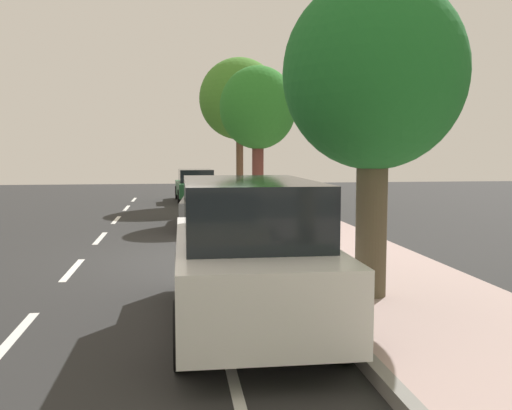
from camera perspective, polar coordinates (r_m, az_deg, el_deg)
The scene contains 13 objects.
ground at distance 12.61m, azimuth -5.71°, elevation -5.45°, with size 59.77×59.77×0.00m, color #292929.
sidewalk at distance 13.10m, azimuth 8.27°, elevation -4.69°, with size 3.06×37.35×0.17m, color #AF928D.
curb_edge at distance 12.75m, azimuth 1.29°, elevation -4.92°, with size 0.16×37.35×0.17m, color gray.
lane_stripe_centre at distance 12.02m, azimuth -17.97°, elevation -6.20°, with size 0.14×35.80×0.01m.
lane_stripe_bike_edge at distance 12.61m, azimuth -5.35°, elevation -5.42°, with size 0.12×37.35×0.01m, color white.
parked_suv_white_second at distance 7.66m, azimuth -0.83°, elevation -4.68°, with size 2.00×4.72×1.99m.
parked_sedan_grey_mid at distance 18.11m, azimuth -4.59°, elevation 0.26°, with size 2.06×4.51×1.52m.
parked_sedan_green_far at distance 27.24m, azimuth -6.09°, elevation 1.97°, with size 1.97×4.47×1.52m.
bicycle_at_curb at distance 11.67m, azimuth -0.18°, elevation -4.43°, with size 1.72×0.50×0.76m.
cyclist_with_backpack at distance 11.16m, azimuth 1.27°, elevation -1.16°, with size 0.46×0.61×1.78m.
street_tree_mid_block at distance 8.76m, azimuth 11.79°, elevation 12.47°, with size 2.71×2.71×4.77m.
street_tree_far_end at distance 20.52m, azimuth 0.19°, elevation 9.63°, with size 2.74×2.74×5.24m.
street_tree_corner at distance 26.42m, azimuth -1.66°, elevation 10.59°, with size 3.70×3.70×6.47m.
Camera 1 is at (-0.48, -12.38, 2.37)m, focal length 39.75 mm.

